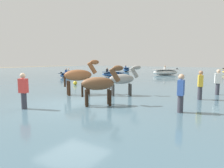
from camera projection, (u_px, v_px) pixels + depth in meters
ground_plane at (73, 111)px, 8.27m from camera, size 120.00×120.00×0.00m
water_surface at (156, 84)px, 16.64m from camera, size 90.00×90.00×0.26m
horse_lead_chestnut at (80, 76)px, 10.62m from camera, size 1.42×1.79×2.14m
horse_trailing_bay at (100, 85)px, 7.99m from camera, size 1.46×1.43×1.90m
horse_flank_grey at (123, 80)px, 10.31m from camera, size 1.49×1.33×1.85m
boat_distant_west at (165, 72)px, 25.33m from camera, size 3.25×3.28×1.21m
boat_far_offshore at (113, 74)px, 22.75m from camera, size 2.81×1.88×1.03m
boat_far_inshore at (126, 70)px, 34.01m from camera, size 2.49×3.37×1.12m
boat_distant_east at (66, 75)px, 22.34m from camera, size 1.61×2.58×0.97m
person_onlooker_right at (181, 96)px, 6.92m from camera, size 0.22×0.33×1.63m
person_wading_close at (24, 93)px, 7.44m from camera, size 0.36×0.27×1.63m
person_wading_mid at (200, 87)px, 9.24m from camera, size 0.29×0.37×1.63m
person_spectator_far at (218, 84)px, 10.55m from camera, size 0.36×0.28×1.63m
channel_buoy at (75, 83)px, 14.96m from camera, size 0.30×0.30×0.69m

